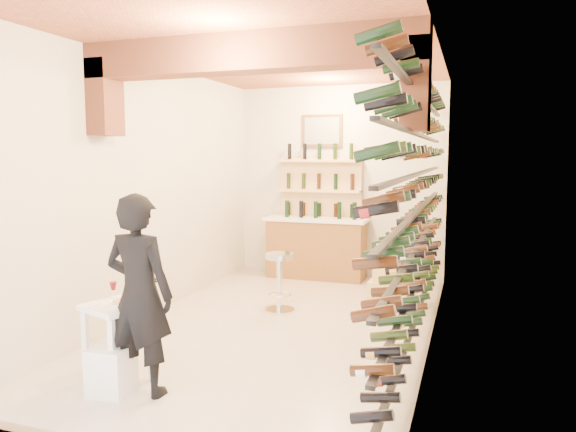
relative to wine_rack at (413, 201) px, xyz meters
The scene contains 11 objects.
ground 2.18m from the wine_rack, behind, with size 6.00×6.00×0.00m, color beige.
room_shell 1.70m from the wine_rack, behind, with size 3.52×6.02×3.21m.
wine_rack is the anchor object (origin of this frame).
back_counter 3.38m from the wine_rack, 124.66° to the left, with size 1.70×0.62×1.29m.
back_shelving 3.44m from the wine_rack, 122.37° to the left, with size 1.40×0.31×2.73m.
tasting_table 3.23m from the wine_rack, 139.87° to the right, with size 0.64×0.64×0.88m.
white_stool 3.45m from the wine_rack, 136.02° to the right, with size 0.33×0.33×0.41m, color white.
person 3.02m from the wine_rack, 134.13° to the right, with size 0.63×0.42×1.73m, color black.
chrome_barstool 2.14m from the wine_rack, 161.53° to the left, with size 0.40×0.40×0.77m.
crate_lower 1.95m from the wine_rack, 107.04° to the left, with size 0.57×0.40×0.34m, color #D6BD75.
crate_upper 1.76m from the wine_rack, 107.04° to the left, with size 0.42×0.29×0.25m, color #D6BD75.
Camera 1 is at (2.13, -5.95, 2.04)m, focal length 33.78 mm.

